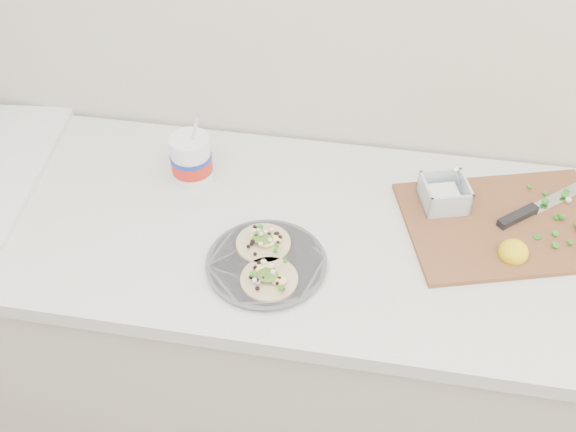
# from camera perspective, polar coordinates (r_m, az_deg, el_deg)

# --- Properties ---
(counter) EXTENTS (2.44, 0.66, 0.90)m
(counter) POSITION_cam_1_polar(r_m,az_deg,el_deg) (1.83, -0.22, -10.46)
(counter) COLOR beige
(counter) RESTS_ON ground
(taco_plate) EXTENTS (0.26, 0.26, 0.04)m
(taco_plate) POSITION_cam_1_polar(r_m,az_deg,el_deg) (1.38, -1.95, -3.98)
(taco_plate) COLOR #535259
(taco_plate) RESTS_ON counter
(tub) EXTENTS (0.10, 0.10, 0.23)m
(tub) POSITION_cam_1_polar(r_m,az_deg,el_deg) (1.57, -8.57, 5.30)
(tub) COLOR white
(tub) RESTS_ON counter
(cutboard) EXTENTS (0.54, 0.44, 0.07)m
(cutboard) POSITION_cam_1_polar(r_m,az_deg,el_deg) (1.55, 18.66, -0.08)
(cutboard) COLOR brown
(cutboard) RESTS_ON counter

